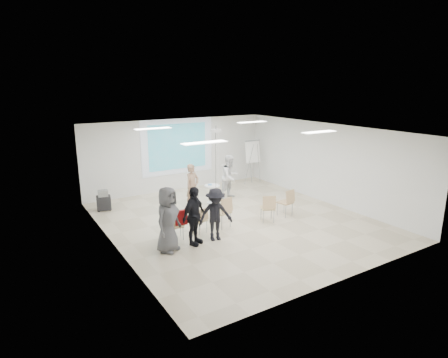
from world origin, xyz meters
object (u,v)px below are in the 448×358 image
chair_right_far (287,200)px  audience_left (194,212)px  chair_far_left (168,225)px  av_cart (104,201)px  chair_right_inner (268,206)px  laptop (199,219)px  chair_center (224,210)px  chair_left_mid (177,224)px  player_left (192,184)px  chair_left_inner (201,218)px  audience_mid (215,211)px  flipchart_easel (253,152)px  pedestal_table (212,193)px  player_right (230,174)px  audience_outer (168,216)px

chair_right_far → audience_left: size_ratio=0.49×
chair_far_left → av_cart: bearing=125.8°
chair_right_inner → chair_right_far: size_ratio=0.98×
audience_left → av_cart: bearing=78.5°
chair_right_inner → audience_left: bearing=-149.6°
chair_right_inner → laptop: (-2.31, 0.41, -0.12)m
av_cart → chair_center: bearing=-42.3°
chair_left_mid → laptop: size_ratio=2.76×
chair_far_left → chair_left_mid: 0.27m
chair_right_far → laptop: 3.24m
player_left → av_cart: (-2.79, 1.51, -0.60)m
laptop → chair_left_inner: bearing=87.0°
chair_left_inner → chair_right_far: bearing=-17.3°
chair_right_inner → audience_mid: bearing=-146.7°
chair_right_far → audience_mid: size_ratio=0.54×
chair_left_mid → flipchart_easel: 6.91m
chair_left_inner → audience_left: bearing=-145.8°
chair_left_mid → audience_left: 0.77m
player_left → chair_far_left: (-1.93, -2.26, -0.43)m
pedestal_table → audience_mid: audience_mid is taller
chair_far_left → audience_mid: 1.40m
chair_right_far → audience_mid: audience_mid is taller
chair_right_inner → av_cart: size_ratio=1.27×
pedestal_table → player_right: size_ratio=0.41×
chair_right_far → chair_left_inner: bearing=165.5°
chair_center → flipchart_easel: size_ratio=0.51×
pedestal_table → laptop: size_ratio=2.64×
chair_left_mid → pedestal_table: bearing=54.8°
chair_left_mid → av_cart: chair_left_mid is taller
audience_mid → audience_outer: bearing=-168.9°
audience_left → audience_outer: audience_outer is taller
player_right → chair_left_inner: size_ratio=2.38×
laptop → audience_left: 1.01m
av_cart → chair_right_inner: bearing=-32.6°
flipchart_easel → chair_right_inner: bearing=-115.6°
player_right → chair_right_far: size_ratio=2.02×
chair_center → audience_outer: bearing=-176.8°
chair_far_left → chair_left_inner: 1.09m
chair_left_mid → chair_right_inner: chair_right_inner is taller
pedestal_table → chair_far_left: bearing=-139.6°
chair_left_inner → chair_right_inner: bearing=-21.7°
chair_right_inner → laptop: bearing=-165.2°
pedestal_table → flipchart_easel: 3.54m
player_left → audience_mid: (-0.72, -2.86, -0.05)m
av_cart → pedestal_table: bearing=-9.2°
av_cart → audience_left: bearing=-61.0°
chair_left_inner → laptop: 0.10m
chair_right_inner → flipchart_easel: size_ratio=0.47×
player_right → av_cart: size_ratio=2.61×
chair_right_far → chair_left_mid: bearing=167.2°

